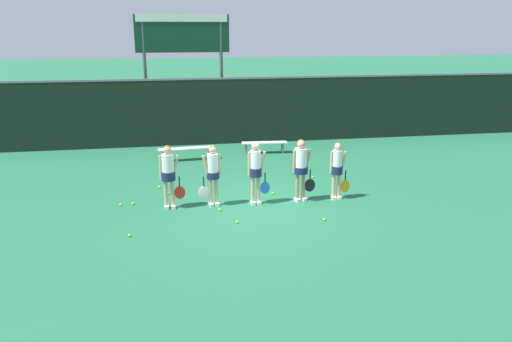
{
  "coord_description": "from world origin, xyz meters",
  "views": [
    {
      "loc": [
        -2.33,
        -13.04,
        4.77
      ],
      "look_at": [
        0.0,
        0.01,
        0.95
      ],
      "focal_mm": 35.0,
      "sensor_mm": 36.0,
      "label": 1
    }
  ],
  "objects_px": {
    "tennis_ball_0": "(273,193)",
    "tennis_ball_2": "(129,235)",
    "tennis_ball_5": "(237,222)",
    "tennis_ball_9": "(220,210)",
    "player_0": "(168,171)",
    "tennis_ball_7": "(168,193)",
    "player_3": "(301,164)",
    "tennis_ball_4": "(120,205)",
    "tennis_ball_1": "(133,203)",
    "player_1": "(213,171)",
    "bench_far": "(264,144)",
    "player_2": "(256,167)",
    "tennis_ball_3": "(313,177)",
    "bench_courtside": "(186,149)",
    "tennis_ball_8": "(324,219)",
    "scoreboard": "(183,43)",
    "tennis_ball_6": "(159,187)",
    "player_4": "(337,167)"
  },
  "relations": [
    {
      "from": "bench_far",
      "to": "player_0",
      "type": "height_order",
      "value": "player_0"
    },
    {
      "from": "tennis_ball_7",
      "to": "tennis_ball_8",
      "type": "bearing_deg",
      "value": -35.62
    },
    {
      "from": "tennis_ball_5",
      "to": "tennis_ball_2",
      "type": "bearing_deg",
      "value": -171.68
    },
    {
      "from": "bench_courtside",
      "to": "tennis_ball_0",
      "type": "bearing_deg",
      "value": -66.75
    },
    {
      "from": "tennis_ball_1",
      "to": "tennis_ball_8",
      "type": "bearing_deg",
      "value": -23.12
    },
    {
      "from": "bench_far",
      "to": "player_1",
      "type": "height_order",
      "value": "player_1"
    },
    {
      "from": "tennis_ball_4",
      "to": "tennis_ball_5",
      "type": "bearing_deg",
      "value": -31.29
    },
    {
      "from": "player_1",
      "to": "player_2",
      "type": "height_order",
      "value": "player_2"
    },
    {
      "from": "tennis_ball_3",
      "to": "tennis_ball_5",
      "type": "relative_size",
      "value": 1.03
    },
    {
      "from": "scoreboard",
      "to": "tennis_ball_3",
      "type": "height_order",
      "value": "scoreboard"
    },
    {
      "from": "tennis_ball_2",
      "to": "tennis_ball_7",
      "type": "relative_size",
      "value": 0.98
    },
    {
      "from": "player_3",
      "to": "tennis_ball_3",
      "type": "height_order",
      "value": "player_3"
    },
    {
      "from": "tennis_ball_3",
      "to": "tennis_ball_8",
      "type": "distance_m",
      "value": 3.76
    },
    {
      "from": "bench_far",
      "to": "player_1",
      "type": "xyz_separation_m",
      "value": [
        -2.55,
        -5.65,
        0.63
      ]
    },
    {
      "from": "tennis_ball_6",
      "to": "tennis_ball_3",
      "type": "bearing_deg",
      "value": 2.02
    },
    {
      "from": "tennis_ball_3",
      "to": "tennis_ball_7",
      "type": "relative_size",
      "value": 0.99
    },
    {
      "from": "scoreboard",
      "to": "tennis_ball_0",
      "type": "distance_m",
      "value": 9.1
    },
    {
      "from": "tennis_ball_9",
      "to": "scoreboard",
      "type": "bearing_deg",
      "value": 93.21
    },
    {
      "from": "player_1",
      "to": "tennis_ball_3",
      "type": "xyz_separation_m",
      "value": [
        3.48,
        2.03,
        -0.97
      ]
    },
    {
      "from": "bench_far",
      "to": "player_1",
      "type": "distance_m",
      "value": 6.24
    },
    {
      "from": "bench_courtside",
      "to": "tennis_ball_4",
      "type": "bearing_deg",
      "value": -117.99
    },
    {
      "from": "scoreboard",
      "to": "player_2",
      "type": "relative_size",
      "value": 2.97
    },
    {
      "from": "bench_far",
      "to": "tennis_ball_2",
      "type": "height_order",
      "value": "bench_far"
    },
    {
      "from": "player_4",
      "to": "tennis_ball_3",
      "type": "xyz_separation_m",
      "value": [
        -0.07,
        2.1,
        -0.92
      ]
    },
    {
      "from": "tennis_ball_6",
      "to": "tennis_ball_8",
      "type": "relative_size",
      "value": 1.07
    },
    {
      "from": "bench_courtside",
      "to": "tennis_ball_4",
      "type": "xyz_separation_m",
      "value": [
        -2.04,
        -4.69,
        -0.37
      ]
    },
    {
      "from": "player_4",
      "to": "tennis_ball_8",
      "type": "xyz_separation_m",
      "value": [
        -0.85,
        -1.58,
        -0.92
      ]
    },
    {
      "from": "scoreboard",
      "to": "tennis_ball_7",
      "type": "xyz_separation_m",
      "value": [
        -0.87,
        -7.28,
        -4.1
      ]
    },
    {
      "from": "player_3",
      "to": "tennis_ball_1",
      "type": "relative_size",
      "value": 24.91
    },
    {
      "from": "tennis_ball_0",
      "to": "tennis_ball_9",
      "type": "height_order",
      "value": "same"
    },
    {
      "from": "player_0",
      "to": "player_4",
      "type": "distance_m",
      "value": 4.74
    },
    {
      "from": "scoreboard",
      "to": "player_0",
      "type": "xyz_separation_m",
      "value": [
        -0.82,
        -8.46,
        -3.09
      ]
    },
    {
      "from": "player_0",
      "to": "tennis_ball_7",
      "type": "bearing_deg",
      "value": 90.18
    },
    {
      "from": "player_3",
      "to": "player_1",
      "type": "bearing_deg",
      "value": 167.33
    },
    {
      "from": "tennis_ball_2",
      "to": "tennis_ball_3",
      "type": "relative_size",
      "value": 1.0
    },
    {
      "from": "player_3",
      "to": "tennis_ball_4",
      "type": "xyz_separation_m",
      "value": [
        -5.03,
        0.45,
        -1.04
      ]
    },
    {
      "from": "tennis_ball_5",
      "to": "tennis_ball_9",
      "type": "bearing_deg",
      "value": 109.65
    },
    {
      "from": "tennis_ball_2",
      "to": "tennis_ball_9",
      "type": "distance_m",
      "value": 2.66
    },
    {
      "from": "tennis_ball_4",
      "to": "tennis_ball_6",
      "type": "distance_m",
      "value": 1.8
    },
    {
      "from": "player_1",
      "to": "tennis_ball_8",
      "type": "relative_size",
      "value": 26.14
    },
    {
      "from": "tennis_ball_4",
      "to": "tennis_ball_7",
      "type": "height_order",
      "value": "tennis_ball_7"
    },
    {
      "from": "player_2",
      "to": "tennis_ball_2",
      "type": "bearing_deg",
      "value": -156.12
    },
    {
      "from": "tennis_ball_2",
      "to": "tennis_ball_5",
      "type": "distance_m",
      "value": 2.66
    },
    {
      "from": "player_0",
      "to": "tennis_ball_7",
      "type": "distance_m",
      "value": 1.55
    },
    {
      "from": "tennis_ball_2",
      "to": "tennis_ball_9",
      "type": "relative_size",
      "value": 1.01
    },
    {
      "from": "scoreboard",
      "to": "tennis_ball_6",
      "type": "height_order",
      "value": "scoreboard"
    },
    {
      "from": "tennis_ball_0",
      "to": "tennis_ball_2",
      "type": "relative_size",
      "value": 0.98
    },
    {
      "from": "tennis_ball_1",
      "to": "tennis_ball_8",
      "type": "distance_m",
      "value": 5.34
    },
    {
      "from": "player_0",
      "to": "tennis_ball_8",
      "type": "xyz_separation_m",
      "value": [
        3.89,
        -1.65,
        -1.02
      ]
    },
    {
      "from": "tennis_ball_1",
      "to": "tennis_ball_5",
      "type": "height_order",
      "value": "tennis_ball_1"
    }
  ]
}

